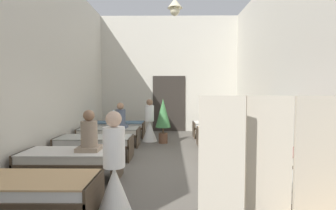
{
  "coord_description": "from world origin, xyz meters",
  "views": [
    {
      "loc": [
        0.07,
        -5.54,
        1.74
      ],
      "look_at": [
        0.0,
        1.23,
        1.36
      ],
      "focal_mm": 26.6,
      "sensor_mm": 36.0,
      "label": 1
    }
  ],
  "objects": [
    {
      "name": "privacy_screen",
      "position": [
        0.93,
        -3.38,
        0.85
      ],
      "size": [
        1.24,
        0.24,
        1.7
      ],
      "rotation": [
        0.0,
        0.0,
        -0.23
      ],
      "color": "#BCB29E",
      "rests_on": "ground"
    },
    {
      "name": "potted_plant",
      "position": [
        -0.18,
        2.73,
        0.92
      ],
      "size": [
        0.51,
        0.51,
        1.49
      ],
      "color": "brown",
      "rests_on": "ground"
    },
    {
      "name": "bed_right_row_4",
      "position": [
        1.88,
        2.29,
        0.44
      ],
      "size": [
        1.9,
        0.84,
        0.57
      ],
      "color": "#473828",
      "rests_on": "ground"
    },
    {
      "name": "bed_right_row_1",
      "position": [
        1.88,
        -2.29,
        0.44
      ],
      "size": [
        1.9,
        0.84,
        0.57
      ],
      "color": "#473828",
      "rests_on": "ground"
    },
    {
      "name": "bed_left_row_5",
      "position": [
        -1.88,
        3.81,
        0.44
      ],
      "size": [
        1.9,
        0.84,
        0.57
      ],
      "color": "#473828",
      "rests_on": "ground"
    },
    {
      "name": "bed_left_row_1",
      "position": [
        -1.88,
        -2.29,
        0.44
      ],
      "size": [
        1.9,
        0.84,
        0.57
      ],
      "color": "#473828",
      "rests_on": "ground"
    },
    {
      "name": "ground_plane",
      "position": [
        0.0,
        0.0,
        -0.05
      ],
      "size": [
        6.46,
        11.15,
        0.1
      ],
      "primitive_type": "cube",
      "color": "#59544C"
    },
    {
      "name": "bed_right_row_3",
      "position": [
        1.88,
        0.76,
        0.44
      ],
      "size": [
        1.9,
        0.84,
        0.57
      ],
      "color": "#473828",
      "rests_on": "ground"
    },
    {
      "name": "bed_right_row_2",
      "position": [
        1.88,
        -0.76,
        0.44
      ],
      "size": [
        1.9,
        0.84,
        0.57
      ],
      "color": "#473828",
      "rests_on": "ground"
    },
    {
      "name": "bed_left_row_4",
      "position": [
        -1.88,
        2.29,
        0.44
      ],
      "size": [
        1.9,
        0.84,
        0.57
      ],
      "color": "#473828",
      "rests_on": "ground"
    },
    {
      "name": "patient_seated_secondary",
      "position": [
        -1.53,
        -0.72,
        0.87
      ],
      "size": [
        0.44,
        0.44,
        0.8
      ],
      "color": "gray",
      "rests_on": "bed_left_row_2"
    },
    {
      "name": "nurse_near_aisle",
      "position": [
        -0.66,
        3.03,
        0.53
      ],
      "size": [
        0.52,
        0.52,
        1.49
      ],
      "rotation": [
        0.0,
        0.0,
        5.84
      ],
      "color": "white",
      "rests_on": "ground"
    },
    {
      "name": "patient_seated_primary",
      "position": [
        -1.53,
        2.34,
        0.87
      ],
      "size": [
        0.44,
        0.44,
        0.8
      ],
      "color": "#515B70",
      "rests_on": "bed_left_row_4"
    },
    {
      "name": "bed_left_row_3",
      "position": [
        -1.88,
        0.76,
        0.44
      ],
      "size": [
        1.9,
        0.84,
        0.57
      ],
      "color": "#473828",
      "rests_on": "ground"
    },
    {
      "name": "room_shell",
      "position": [
        0.0,
        1.25,
        2.49
      ],
      "size": [
        6.26,
        10.75,
        4.97
      ],
      "color": "beige",
      "rests_on": "ground"
    },
    {
      "name": "bed_right_row_5",
      "position": [
        1.88,
        3.81,
        0.44
      ],
      "size": [
        1.9,
        0.84,
        0.57
      ],
      "color": "#473828",
      "rests_on": "ground"
    },
    {
      "name": "nurse_mid_aisle",
      "position": [
        -0.71,
        -2.19,
        0.53
      ],
      "size": [
        0.52,
        0.52,
        1.49
      ],
      "rotation": [
        0.0,
        0.0,
        2.5
      ],
      "color": "white",
      "rests_on": "ground"
    },
    {
      "name": "bed_left_row_2",
      "position": [
        -1.88,
        -0.76,
        0.44
      ],
      "size": [
        1.9,
        0.84,
        0.57
      ],
      "color": "#473828",
      "rests_on": "ground"
    }
  ]
}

